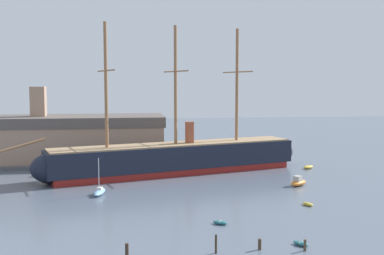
% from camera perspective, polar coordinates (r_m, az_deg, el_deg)
% --- Properties ---
extents(tall_ship, '(59.83, 22.40, 29.51)m').
position_cam_1_polar(tall_ship, '(95.59, -1.97, -3.65)').
color(tall_ship, maroon).
rests_on(tall_ship, ground).
extents(dinghy_foreground_right, '(1.83, 2.09, 0.46)m').
position_cam_1_polar(dinghy_foreground_right, '(56.19, 12.98, -13.46)').
color(dinghy_foreground_right, '#236670').
rests_on(dinghy_foreground_right, ground).
extents(dinghy_near_centre, '(2.16, 1.87, 0.48)m').
position_cam_1_polar(dinghy_near_centre, '(62.56, 3.42, -11.36)').
color(dinghy_near_centre, '#236670').
rests_on(dinghy_near_centre, ground).
extents(dinghy_mid_right, '(1.62, 2.13, 0.46)m').
position_cam_1_polar(dinghy_mid_right, '(73.56, 13.76, -8.94)').
color(dinghy_mid_right, gold).
rests_on(dinghy_mid_right, ground).
extents(sailboat_alongside_bow, '(2.44, 4.92, 6.14)m').
position_cam_1_polar(sailboat_alongside_bow, '(79.52, -11.07, -7.59)').
color(sailboat_alongside_bow, '#7FB2D6').
rests_on(sailboat_alongside_bow, ground).
extents(motorboat_alongside_stern, '(4.43, 4.11, 1.80)m').
position_cam_1_polar(motorboat_alongside_stern, '(86.85, 12.67, -6.44)').
color(motorboat_alongside_stern, orange).
rests_on(motorboat_alongside_stern, ground).
extents(motorboat_far_left, '(3.16, 2.64, 1.25)m').
position_cam_1_polar(motorboat_far_left, '(97.63, -17.81, -5.37)').
color(motorboat_far_left, gray).
rests_on(motorboat_far_left, ground).
extents(dinghy_far_right, '(3.16, 2.63, 0.69)m').
position_cam_1_polar(dinghy_far_right, '(104.26, 13.82, -4.64)').
color(dinghy_far_right, gold).
rests_on(dinghy_far_right, ground).
extents(motorboat_distant_centre, '(3.72, 4.26, 1.69)m').
position_cam_1_polar(motorboat_distant_centre, '(108.84, -0.98, -3.93)').
color(motorboat_distant_centre, orange).
rests_on(motorboat_distant_centre, ground).
extents(mooring_piling_nearest, '(0.37, 0.37, 1.23)m').
position_cam_1_polar(mooring_piling_nearest, '(53.98, 8.15, -13.75)').
color(mooring_piling_nearest, '#423323').
rests_on(mooring_piling_nearest, ground).
extents(mooring_piling_left_pair, '(0.30, 0.30, 1.26)m').
position_cam_1_polar(mooring_piling_left_pair, '(54.55, 13.44, -13.62)').
color(mooring_piling_left_pair, '#4C3D2D').
rests_on(mooring_piling_left_pair, ground).
extents(mooring_piling_right_pair, '(0.25, 0.25, 2.05)m').
position_cam_1_polar(mooring_piling_right_pair, '(52.37, 2.90, -13.84)').
color(mooring_piling_right_pair, '#382B1E').
rests_on(mooring_piling_right_pair, ground).
extents(mooring_piling_midwater, '(0.37, 0.37, 2.11)m').
position_cam_1_polar(mooring_piling_midwater, '(49.96, -7.84, -14.81)').
color(mooring_piling_midwater, '#382B1E').
rests_on(mooring_piling_midwater, ground).
extents(dockside_warehouse_left, '(46.30, 18.25, 17.41)m').
position_cam_1_polar(dockside_warehouse_left, '(111.81, -14.56, -1.38)').
color(dockside_warehouse_left, '#565659').
rests_on(dockside_warehouse_left, ground).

